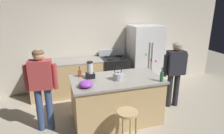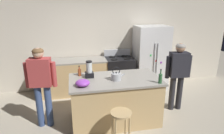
% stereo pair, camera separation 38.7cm
% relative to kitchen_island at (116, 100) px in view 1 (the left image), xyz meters
% --- Properties ---
extents(ground_plane, '(14.00, 14.00, 0.00)m').
position_rel_kitchen_island_xyz_m(ground_plane, '(0.00, 0.00, -0.48)').
color(ground_plane, '#B2A893').
extents(back_wall, '(8.00, 0.10, 2.70)m').
position_rel_kitchen_island_xyz_m(back_wall, '(0.00, 1.95, 0.87)').
color(back_wall, beige).
rests_on(back_wall, ground_plane).
extents(kitchen_island, '(1.81, 1.00, 0.95)m').
position_rel_kitchen_island_xyz_m(kitchen_island, '(0.00, 0.00, 0.00)').
color(kitchen_island, tan).
rests_on(kitchen_island, ground_plane).
extents(back_counter_run, '(2.00, 0.64, 0.95)m').
position_rel_kitchen_island_xyz_m(back_counter_run, '(-0.80, 1.55, -0.00)').
color(back_counter_run, tan).
rests_on(back_counter_run, ground_plane).
extents(refrigerator, '(0.90, 0.73, 1.81)m').
position_rel_kitchen_island_xyz_m(refrigerator, '(1.37, 1.50, 0.43)').
color(refrigerator, silver).
rests_on(refrigerator, ground_plane).
extents(stove_range, '(0.76, 0.65, 1.13)m').
position_rel_kitchen_island_xyz_m(stove_range, '(0.46, 1.52, 0.01)').
color(stove_range, black).
rests_on(stove_range, ground_plane).
extents(person_by_island_left, '(0.60, 0.27, 1.62)m').
position_rel_kitchen_island_xyz_m(person_by_island_left, '(-1.42, 0.10, 0.51)').
color(person_by_island_left, '#384C7A').
rests_on(person_by_island_left, ground_plane).
extents(person_by_sink_right, '(0.59, 0.25, 1.57)m').
position_rel_kitchen_island_xyz_m(person_by_sink_right, '(1.49, 0.19, 0.47)').
color(person_by_sink_right, '#26262B').
rests_on(person_by_sink_right, ground_plane).
extents(bar_stool, '(0.36, 0.36, 0.66)m').
position_rel_kitchen_island_xyz_m(bar_stool, '(-0.07, -0.79, 0.03)').
color(bar_stool, tan).
rests_on(bar_stool, ground_plane).
extents(blender_appliance, '(0.17, 0.17, 0.34)m').
position_rel_kitchen_island_xyz_m(blender_appliance, '(-0.49, 0.19, 0.62)').
color(blender_appliance, black).
rests_on(blender_appliance, kitchen_island).
extents(bottle_cooking_sauce, '(0.06, 0.06, 0.22)m').
position_rel_kitchen_island_xyz_m(bottle_cooking_sauce, '(-0.69, 0.31, 0.55)').
color(bottle_cooking_sauce, '#B24C26').
rests_on(bottle_cooking_sauce, kitchen_island).
extents(bottle_olive_oil, '(0.07, 0.07, 0.28)m').
position_rel_kitchen_island_xyz_m(bottle_olive_oil, '(0.78, -0.40, 0.57)').
color(bottle_olive_oil, '#2D6638').
rests_on(bottle_olive_oil, kitchen_island).
extents(mixing_bowl, '(0.26, 0.26, 0.12)m').
position_rel_kitchen_island_xyz_m(mixing_bowl, '(-0.65, -0.24, 0.53)').
color(mixing_bowl, purple).
rests_on(mixing_bowl, kitchen_island).
extents(tea_kettle, '(0.28, 0.20, 0.27)m').
position_rel_kitchen_island_xyz_m(tea_kettle, '(0.01, -0.07, 0.55)').
color(tea_kettle, '#B7BABF').
rests_on(tea_kettle, kitchen_island).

